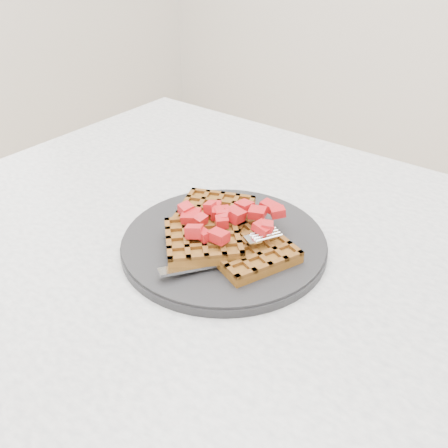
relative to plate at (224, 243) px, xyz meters
The scene contains 5 objects.
table 0.15m from the plate, 19.54° to the left, with size 1.20×0.80×0.75m.
plate is the anchor object (origin of this frame).
waffles 0.02m from the plate, 87.49° to the right, with size 0.23×0.21×0.03m.
strawberry_pile 0.05m from the plate, 143.13° to the right, with size 0.15×0.15×0.02m, color #A00007, non-canonical shape.
fork 0.06m from the plate, 44.29° to the right, with size 0.02×0.18×0.02m, color silver, non-canonical shape.
Camera 1 is at (0.27, -0.49, 1.16)m, focal length 40.00 mm.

